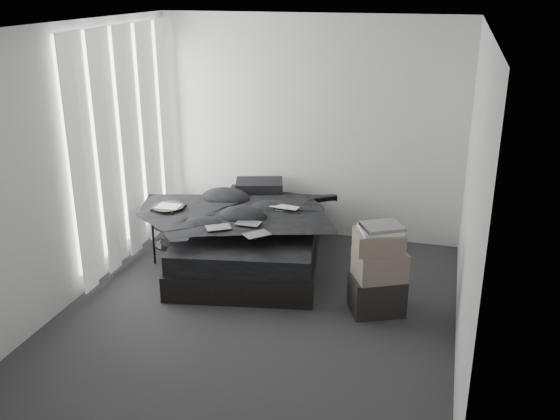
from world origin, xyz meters
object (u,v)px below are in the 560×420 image
(bed, at_px, (250,253))
(laptop, at_px, (283,203))
(side_stand, at_px, (170,234))
(box_lower, at_px, (377,294))

(bed, xyz_separation_m, laptop, (0.34, 0.11, 0.58))
(bed, xyz_separation_m, side_stand, (-0.86, -0.16, 0.19))
(bed, height_order, laptop, laptop)
(side_stand, height_order, box_lower, side_stand)
(bed, height_order, side_stand, side_stand)
(bed, bearing_deg, box_lower, -34.55)
(laptop, distance_m, box_lower, 1.47)
(bed, distance_m, side_stand, 0.90)
(bed, bearing_deg, laptop, 7.50)
(laptop, xyz_separation_m, box_lower, (1.13, -0.78, -0.53))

